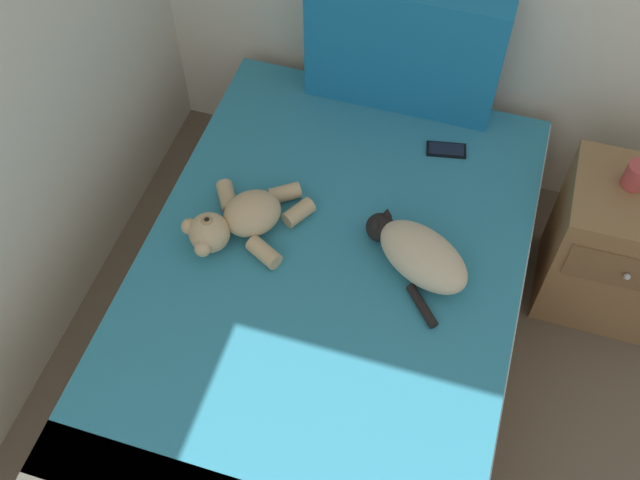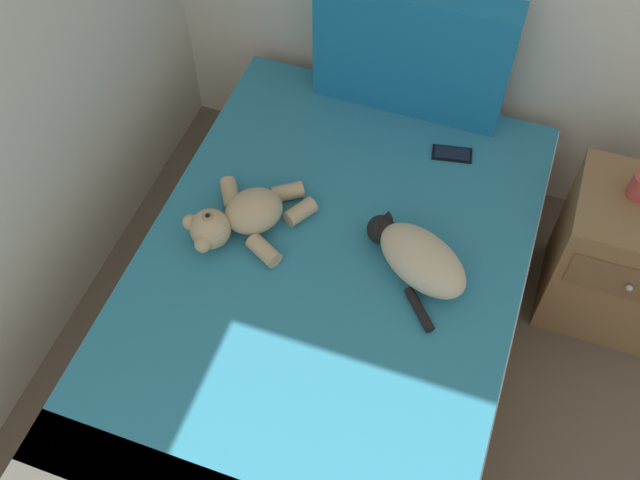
{
  "view_description": "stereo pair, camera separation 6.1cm",
  "coord_description": "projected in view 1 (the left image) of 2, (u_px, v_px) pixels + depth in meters",
  "views": [
    {
      "loc": [
        1.36,
        1.63,
        2.58
      ],
      "look_at": [
        0.94,
        3.01,
        0.57
      ],
      "focal_mm": 42.0,
      "sensor_mm": 36.0,
      "label": 1
    },
    {
      "loc": [
        1.42,
        1.65,
        2.58
      ],
      "look_at": [
        0.94,
        3.01,
        0.57
      ],
      "focal_mm": 42.0,
      "sensor_mm": 36.0,
      "label": 2
    }
  ],
  "objects": [
    {
      "name": "teddy_bear",
      "position": [
        240.0,
        220.0,
        2.53
      ],
      "size": [
        0.4,
        0.42,
        0.15
      ],
      "color": "tan",
      "rests_on": "bed"
    },
    {
      "name": "cat",
      "position": [
        418.0,
        254.0,
        2.44
      ],
      "size": [
        0.41,
        0.38,
        0.15
      ],
      "color": "#C6B293",
      "rests_on": "bed"
    },
    {
      "name": "patterned_cushion",
      "position": [
        403.0,
        49.0,
        2.75
      ],
      "size": [
        0.73,
        0.14,
        0.52
      ],
      "color": "#1972AD",
      "rests_on": "bed"
    },
    {
      "name": "mug",
      "position": [
        637.0,
        175.0,
        2.52
      ],
      "size": [
        0.12,
        0.08,
        0.09
      ],
      "color": "#B23F3F",
      "rests_on": "nightstand"
    },
    {
      "name": "cell_phone",
      "position": [
        446.0,
        150.0,
        2.8
      ],
      "size": [
        0.16,
        0.1,
        0.01
      ],
      "color": "black",
      "rests_on": "bed"
    },
    {
      "name": "bed",
      "position": [
        322.0,
        322.0,
        2.66
      ],
      "size": [
        1.32,
        2.01,
        0.49
      ],
      "color": "olive",
      "rests_on": "ground_plane"
    },
    {
      "name": "nightstand",
      "position": [
        619.0,
        248.0,
        2.78
      ],
      "size": [
        0.48,
        0.44,
        0.6
      ],
      "color": "olive",
      "rests_on": "ground_plane"
    }
  ]
}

